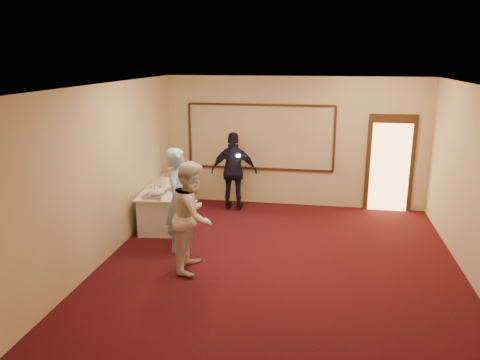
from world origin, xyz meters
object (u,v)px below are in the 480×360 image
(pavlova_tray, at_px, (156,193))
(cupcake_stand, at_px, (170,170))
(plate_stack_b, at_px, (180,178))
(tart, at_px, (172,190))
(buffet_table, at_px, (167,203))
(guest, at_px, (234,171))
(plate_stack_a, at_px, (165,181))
(man, at_px, (179,200))
(woman, at_px, (193,216))

(pavlova_tray, relative_size, cupcake_stand, 1.39)
(plate_stack_b, bearing_deg, tart, -84.79)
(buffet_table, relative_size, guest, 1.26)
(pavlova_tray, relative_size, plate_stack_a, 3.07)
(buffet_table, relative_size, man, 1.19)
(cupcake_stand, height_order, woman, woman)
(tart, distance_m, guest, 1.72)
(plate_stack_a, distance_m, tart, 0.56)
(buffet_table, bearing_deg, pavlova_tray, -86.41)
(plate_stack_b, bearing_deg, buffet_table, -112.19)
(tart, xyz_separation_m, woman, (0.94, -1.79, 0.12))
(plate_stack_a, bearing_deg, tart, -56.29)
(buffet_table, distance_m, cupcake_stand, 0.96)
(cupcake_stand, height_order, guest, guest)
(woman, xyz_separation_m, guest, (0.08, 3.17, -0.02))
(plate_stack_b, xyz_separation_m, guest, (1.10, 0.61, 0.05))
(cupcake_stand, xyz_separation_m, tart, (0.41, -1.15, -0.12))
(pavlova_tray, bearing_deg, tart, 66.82)
(pavlova_tray, xyz_separation_m, plate_stack_b, (0.11, 1.21, -0.01))
(woman, height_order, guest, woman)
(plate_stack_b, distance_m, tart, 0.78)
(buffet_table, height_order, guest, guest)
(man, bearing_deg, pavlova_tray, 51.40)
(pavlova_tray, xyz_separation_m, tart, (0.19, 0.43, -0.06))
(plate_stack_a, height_order, tart, plate_stack_a)
(tart, bearing_deg, man, -65.44)
(tart, xyz_separation_m, man, (0.49, -1.07, 0.15))
(man, xyz_separation_m, woman, (0.45, -0.72, -0.03))
(plate_stack_a, height_order, man, man)
(guest, bearing_deg, tart, 51.22)
(tart, bearing_deg, buffet_table, 122.65)
(woman, bearing_deg, pavlova_tray, 36.69)
(plate_stack_a, bearing_deg, man, -62.52)
(guest, bearing_deg, pavlova_tray, 54.10)
(buffet_table, distance_m, tart, 0.60)
(woman, bearing_deg, man, 29.14)
(plate_stack_a, relative_size, plate_stack_b, 0.96)
(tart, relative_size, man, 0.13)
(pavlova_tray, height_order, cupcake_stand, cupcake_stand)
(cupcake_stand, xyz_separation_m, woman, (1.35, -2.94, -0.00))
(plate_stack_b, xyz_separation_m, man, (0.56, -1.85, 0.09))
(pavlova_tray, height_order, plate_stack_b, pavlova_tray)
(cupcake_stand, height_order, plate_stack_a, cupcake_stand)
(buffet_table, height_order, cupcake_stand, cupcake_stand)
(woman, bearing_deg, cupcake_stand, 21.59)
(tart, height_order, woman, woman)
(buffet_table, relative_size, pavlova_tray, 3.98)
(plate_stack_a, distance_m, guest, 1.62)
(woman, bearing_deg, tart, 24.72)
(plate_stack_a, relative_size, guest, 0.10)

